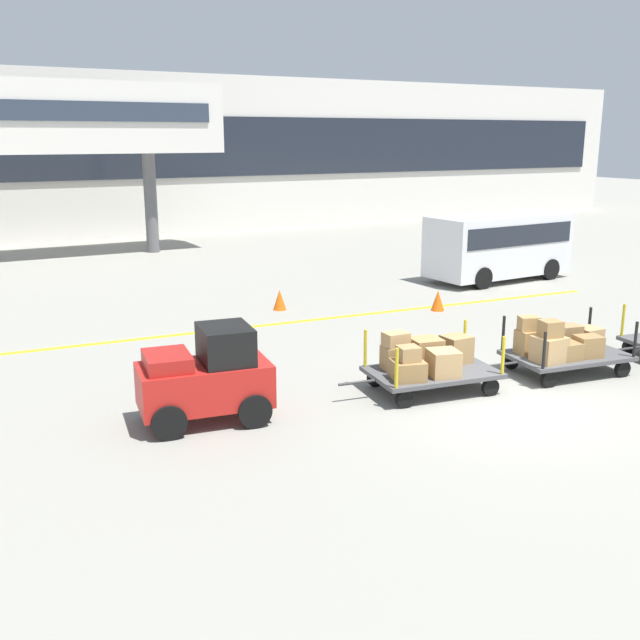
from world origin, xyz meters
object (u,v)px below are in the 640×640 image
safety_cone_far (438,300)px  baggage_cart_middle (561,346)px  baggage_tug (206,377)px  safety_cone_near (280,300)px  shuttle_van (499,242)px  baggage_cart_lead (428,362)px

safety_cone_far → baggage_cart_middle: bearing=-102.2°
baggage_tug → safety_cone_near: bearing=56.1°
shuttle_van → safety_cone_near: (-8.07, -0.50, -0.96)m
baggage_tug → safety_cone_near: (4.45, 6.63, -0.48)m
baggage_cart_middle → safety_cone_near: size_ratio=5.58×
shuttle_van → baggage_tug: bearing=-150.3°
safety_cone_near → baggage_cart_lead: bearing=-93.2°
baggage_tug → baggage_cart_lead: baggage_tug is taller
baggage_cart_middle → safety_cone_far: (1.19, 5.47, -0.29)m
baggage_cart_middle → safety_cone_near: 7.98m
baggage_tug → safety_cone_far: 9.33m
baggage_cart_middle → safety_cone_far: bearing=77.8°
baggage_cart_lead → safety_cone_far: baggage_cart_lead is taller
baggage_cart_middle → safety_cone_near: baggage_cart_middle is taller
safety_cone_near → safety_cone_far: same height
baggage_cart_lead → baggage_tug: bearing=172.6°
baggage_cart_middle → baggage_cart_lead: bearing=171.9°
baggage_cart_lead → safety_cone_far: bearing=51.0°
shuttle_van → safety_cone_far: bearing=-149.3°
baggage_tug → shuttle_van: 14.42m
baggage_cart_lead → safety_cone_near: baggage_cart_lead is taller
safety_cone_near → baggage_tug: bearing=-123.9°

